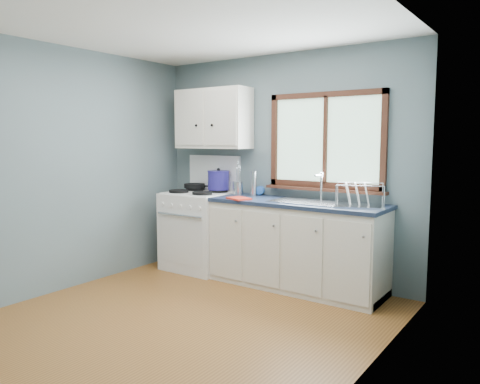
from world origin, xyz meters
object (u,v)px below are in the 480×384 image
Objects in this scene: gas_range at (199,228)px; stockpot at (218,180)px; dish_rack at (359,200)px; skillet at (195,186)px; utensil_crock at (238,188)px; thermos at (254,184)px; base_cabinets at (296,249)px; sink at (312,208)px.

gas_range is 4.17× the size of stockpot.
dish_rack is (1.80, -0.15, -0.09)m from stockpot.
skillet is 1.06× the size of utensil_crock.
utensil_crock is 0.22m from thermos.
thermos reaches higher than dish_rack.
stockpot is 1.81m from dish_rack.
utensil_crock is at bearing -4.64° from stockpot.
skillet is at bearing 175.39° from base_cabinets.
gas_range is 0.63m from stockpot.
utensil_crock is at bearing -19.63° from skillet.
sink is 2.99× the size of thermos.
sink is at bearing 157.34° from dish_rack.
sink reaches higher than skillet.
skillet is (-1.49, 0.12, 0.58)m from base_cabinets.
base_cabinets is 1.02m from utensil_crock.
dish_rack is (0.49, -0.02, 0.12)m from sink.
thermos is (-0.80, 0.12, 0.20)m from sink.
sink is at bearing -0.13° from base_cabinets.
dish_rack is (1.29, -0.14, -0.08)m from thermos.
gas_range is at bearing -55.18° from skillet.
utensil_crock is (0.67, -0.01, 0.01)m from skillet.
gas_range is 3.29× the size of skillet.
utensil_crock is 1.39× the size of thermos.
utensil_crock is (0.30, -0.02, -0.08)m from stockpot.
gas_range is at bearing 159.39° from dish_rack.
stockpot is at bearing 174.25° from sink.
base_cabinets is 4.47× the size of skillet.
dish_rack is at bearing -1.52° from base_cabinets.
gas_range is 0.54m from skillet.
gas_range is 4.83× the size of thermos.
dish_rack is at bearing -4.74° from stockpot.
base_cabinets is at bearing -6.64° from stockpot.
dish_rack is at bearing -2.02° from sink.
sink is 1.02m from utensil_crock.
utensil_crock reaches higher than dish_rack.
thermos is (0.87, 0.00, 0.07)m from skillet.
skillet reaches higher than base_cabinets.
thermos is 0.52× the size of dish_rack.
stockpot reaches higher than thermos.
dish_rack is (1.49, -0.12, -0.02)m from utensil_crock.
base_cabinets is 0.90m from thermos.
base_cabinets is 4.73× the size of utensil_crock.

